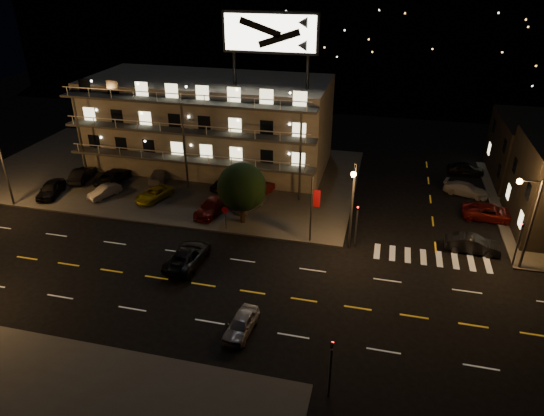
% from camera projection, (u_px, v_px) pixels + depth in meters
% --- Properties ---
extents(ground, '(140.00, 140.00, 0.00)m').
position_uv_depth(ground, '(228.00, 288.00, 37.54)').
color(ground, black).
rests_on(ground, ground).
extents(curb_nw, '(44.00, 24.00, 0.15)m').
position_uv_depth(curb_nw, '(169.00, 172.00, 57.72)').
color(curb_nw, '#3D3D3A').
rests_on(curb_nw, ground).
extents(motel, '(28.00, 13.80, 18.10)m').
position_uv_depth(motel, '(210.00, 122.00, 57.80)').
color(motel, gray).
rests_on(motel, ground).
extents(hill_backdrop, '(120.00, 25.00, 24.00)m').
position_uv_depth(hill_backdrop, '(309.00, 24.00, 92.87)').
color(hill_backdrop, black).
rests_on(hill_backdrop, ground).
extents(streetlight_nw, '(0.44, 1.92, 8.00)m').
position_uv_depth(streetlight_nw, '(0.00, 162.00, 47.59)').
color(streetlight_nw, '#2D2D30').
rests_on(streetlight_nw, ground).
extents(streetlight_nc, '(0.44, 1.92, 8.00)m').
position_uv_depth(streetlight_nc, '(352.00, 199.00, 40.32)').
color(streetlight_nc, '#2D2D30').
rests_on(streetlight_nc, ground).
extents(streetlight_ne, '(1.92, 0.44, 8.00)m').
position_uv_depth(streetlight_ne, '(529.00, 215.00, 37.77)').
color(streetlight_ne, '#2D2D30').
rests_on(streetlight_ne, ground).
extents(signal_nw, '(0.20, 0.27, 4.60)m').
position_uv_depth(signal_nw, '(357.00, 221.00, 41.80)').
color(signal_nw, '#2D2D30').
rests_on(signal_nw, ground).
extents(signal_sw, '(0.20, 0.27, 4.60)m').
position_uv_depth(signal_sw, '(331.00, 364.00, 27.13)').
color(signal_sw, '#2D2D30').
rests_on(signal_sw, ground).
extents(signal_ne, '(0.27, 0.20, 4.60)m').
position_uv_depth(signal_ne, '(519.00, 240.00, 39.07)').
color(signal_ne, '#2D2D30').
rests_on(signal_ne, ground).
extents(banner_north, '(0.83, 0.16, 6.40)m').
position_uv_depth(banner_north, '(312.00, 208.00, 42.15)').
color(banner_north, '#2D2D30').
rests_on(banner_north, ground).
extents(stop_sign, '(0.91, 0.11, 2.61)m').
position_uv_depth(stop_sign, '(225.00, 214.00, 44.78)').
color(stop_sign, '#2D2D30').
rests_on(stop_sign, ground).
extents(tree, '(4.77, 4.59, 6.00)m').
position_uv_depth(tree, '(241.00, 188.00, 45.08)').
color(tree, black).
rests_on(tree, curb_nw).
extents(lot_car_0, '(2.74, 4.79, 1.53)m').
position_uv_depth(lot_car_0, '(51.00, 189.00, 51.61)').
color(lot_car_0, black).
rests_on(lot_car_0, curb_nw).
extents(lot_car_1, '(2.62, 3.90, 1.22)m').
position_uv_depth(lot_car_1, '(104.00, 191.00, 51.38)').
color(lot_car_1, '#98979D').
rests_on(lot_car_1, curb_nw).
extents(lot_car_2, '(3.35, 4.80, 1.22)m').
position_uv_depth(lot_car_2, '(154.00, 194.00, 50.81)').
color(lot_car_2, gold).
rests_on(lot_car_2, curb_nw).
extents(lot_car_3, '(2.76, 5.18, 1.43)m').
position_uv_depth(lot_car_3, '(212.00, 207.00, 48.02)').
color(lot_car_3, '#5A0F0C').
rests_on(lot_car_3, curb_nw).
extents(lot_car_4, '(3.10, 4.31, 1.36)m').
position_uv_depth(lot_car_4, '(249.00, 202.00, 48.97)').
color(lot_car_4, '#98979D').
rests_on(lot_car_4, curb_nw).
extents(lot_car_5, '(2.29, 4.72, 1.49)m').
position_uv_depth(lot_car_5, '(82.00, 174.00, 55.08)').
color(lot_car_5, black).
rests_on(lot_car_5, curb_nw).
extents(lot_car_6, '(2.54, 5.12, 1.39)m').
position_uv_depth(lot_car_6, '(113.00, 176.00, 54.76)').
color(lot_car_6, black).
rests_on(lot_car_6, curb_nw).
extents(lot_car_7, '(2.58, 4.61, 1.26)m').
position_uv_depth(lot_car_7, '(159.00, 175.00, 55.24)').
color(lot_car_7, '#98979D').
rests_on(lot_car_7, curb_nw).
extents(lot_car_8, '(2.66, 4.08, 1.29)m').
position_uv_depth(lot_car_8, '(225.00, 183.00, 53.19)').
color(lot_car_8, black).
rests_on(lot_car_8, curb_nw).
extents(lot_car_9, '(2.66, 4.66, 1.45)m').
position_uv_depth(lot_car_9, '(260.00, 190.00, 51.53)').
color(lot_car_9, '#5A0F0C').
rests_on(lot_car_9, curb_nw).
extents(side_car_0, '(4.65, 1.82, 1.51)m').
position_uv_depth(side_car_0, '(473.00, 244.00, 41.90)').
color(side_car_0, black).
rests_on(side_car_0, ground).
extents(side_car_1, '(5.45, 2.67, 1.49)m').
position_uv_depth(side_car_1, '(491.00, 213.00, 47.15)').
color(side_car_1, '#5A0F0C').
rests_on(side_car_1, ground).
extents(side_car_2, '(4.99, 3.18, 1.35)m').
position_uv_depth(side_car_2, '(466.00, 189.00, 52.09)').
color(side_car_2, '#98979D').
rests_on(side_car_2, ground).
extents(side_car_3, '(4.24, 1.90, 1.42)m').
position_uv_depth(side_car_3, '(466.00, 168.00, 57.13)').
color(side_car_3, black).
rests_on(side_car_3, ground).
extents(road_car_east, '(1.91, 3.99, 1.32)m').
position_uv_depth(road_car_east, '(241.00, 324.00, 32.89)').
color(road_car_east, '#98979D').
rests_on(road_car_east, ground).
extents(road_car_west, '(2.73, 5.54, 1.51)m').
position_uv_depth(road_car_west, '(188.00, 256.00, 40.21)').
color(road_car_west, black).
rests_on(road_car_west, ground).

